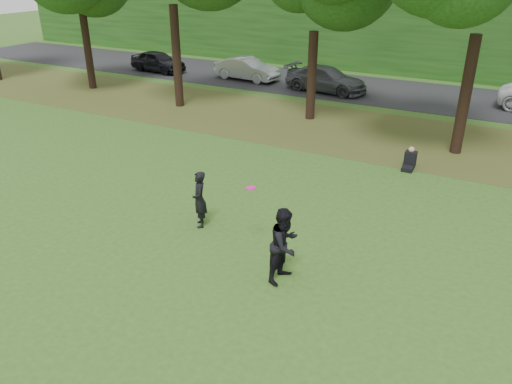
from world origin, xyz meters
TOP-DOWN VIEW (x-y plane):
  - ground at (0.00, 0.00)m, footprint 120.00×120.00m
  - leaf_litter at (0.00, 13.00)m, footprint 60.00×7.00m
  - street at (0.00, 21.00)m, footprint 70.00×7.00m
  - far_hedge at (0.00, 27.00)m, footprint 70.00×3.00m
  - player_left at (-1.72, 2.38)m, footprint 0.70×0.74m
  - player_right at (1.58, 1.11)m, footprint 0.85×1.02m
  - parked_cars at (-0.18, 19.87)m, footprint 38.38×3.92m
  - frisbee at (0.14, 2.07)m, footprint 0.33×0.32m
  - seated_person at (2.72, 9.71)m, footprint 0.43×0.74m

SIDE VIEW (x-z plane):
  - ground at x=0.00m, z-range 0.00..0.00m
  - leaf_litter at x=0.00m, z-range 0.00..0.01m
  - street at x=0.00m, z-range 0.00..0.02m
  - seated_person at x=2.72m, z-range -0.10..0.73m
  - parked_cars at x=-0.18m, z-range 0.01..1.44m
  - player_left at x=-1.72m, z-range 0.00..1.70m
  - player_right at x=1.58m, z-range 0.00..1.91m
  - frisbee at x=0.14m, z-range 1.71..1.77m
  - far_hedge at x=0.00m, z-range 0.00..5.00m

